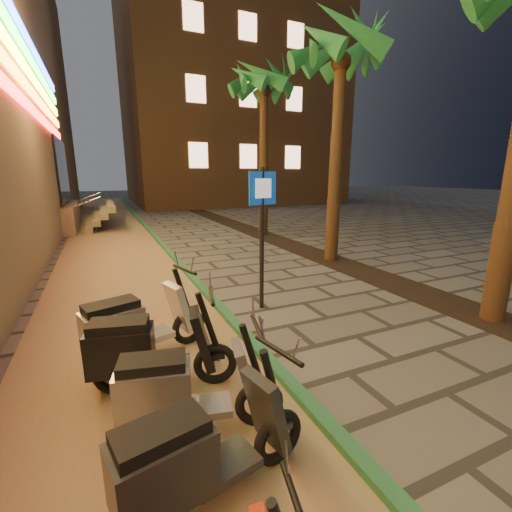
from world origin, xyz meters
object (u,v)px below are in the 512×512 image
scooter_9 (134,326)px  pedestrian_sign (262,220)px  scooter_8 (145,351)px  scooter_6 (197,457)px  scooter_7 (181,392)px

scooter_9 → pedestrian_sign: bearing=7.0°
scooter_8 → scooter_9: scooter_9 is taller
scooter_8 → scooter_9: size_ratio=0.99×
pedestrian_sign → scooter_8: size_ratio=1.55×
scooter_6 → scooter_9: 2.60m
scooter_6 → scooter_8: size_ratio=0.97×
scooter_7 → scooter_6: bearing=-81.4°
scooter_7 → pedestrian_sign: bearing=64.8°
scooter_9 → scooter_7: bearing=-97.1°
pedestrian_sign → scooter_7: (-2.24, -2.84, -1.29)m
scooter_6 → scooter_7: (0.07, 0.88, -0.01)m
scooter_8 → scooter_6: bearing=-71.1°
pedestrian_sign → scooter_8: 3.37m
scooter_7 → scooter_9: (-0.30, 1.71, 0.04)m
pedestrian_sign → scooter_7: bearing=-139.9°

